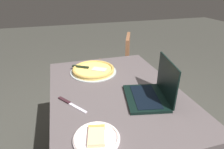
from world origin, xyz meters
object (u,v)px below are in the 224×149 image
object	(u,v)px
laptop	(152,91)
table_knife	(69,103)
dining_table	(115,101)
pizza_tray	(93,70)
pizza_plate	(96,138)
chair_near	(118,63)

from	to	relation	value
laptop	table_knife	size ratio (longest dim) A/B	1.70
dining_table	pizza_tray	world-z (taller)	pizza_tray
laptop	pizza_plate	distance (m)	0.47
table_knife	chair_near	distance (m)	1.26
chair_near	laptop	bearing A→B (deg)	172.64
pizza_tray	chair_near	world-z (taller)	chair_near
laptop	table_knife	distance (m)	0.52
pizza_plate	pizza_tray	distance (m)	0.74
laptop	pizza_tray	size ratio (longest dim) A/B	0.94
pizza_plate	table_knife	bearing A→B (deg)	16.45
chair_near	pizza_plate	bearing A→B (deg)	158.21
pizza_plate	table_knife	xyz separation A→B (m)	(0.33, 0.10, -0.01)
pizza_plate	chair_near	world-z (taller)	chair_near
laptop	table_knife	xyz separation A→B (m)	(0.09, 0.50, -0.05)
laptop	chair_near	size ratio (longest dim) A/B	0.42
pizza_tray	dining_table	bearing A→B (deg)	-164.83
dining_table	chair_near	bearing A→B (deg)	-19.01
laptop	pizza_tray	world-z (taller)	laptop
pizza_tray	table_knife	xyz separation A→B (m)	(-0.40, 0.23, -0.02)
pizza_tray	chair_near	size ratio (longest dim) A/B	0.45
table_knife	chair_near	world-z (taller)	chair_near
dining_table	pizza_plate	xyz separation A→B (m)	(-0.41, 0.22, 0.10)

